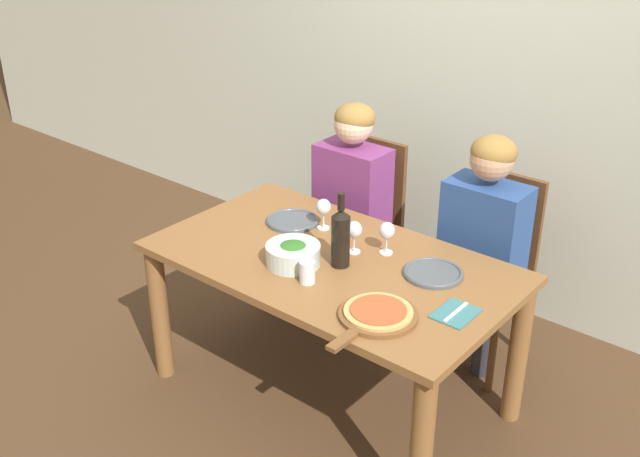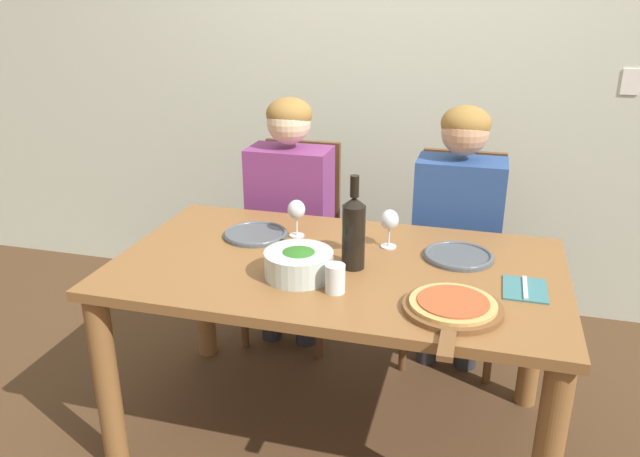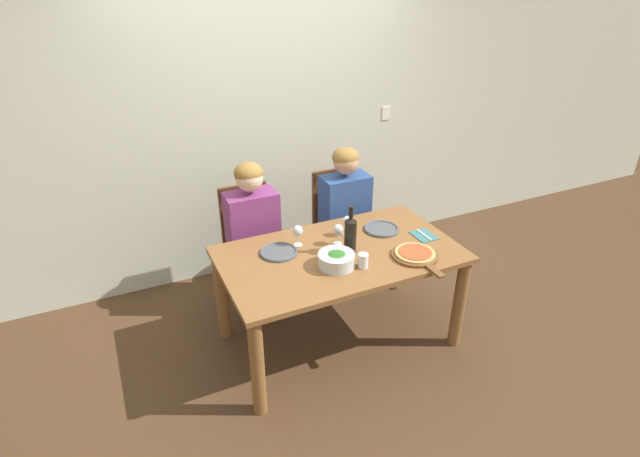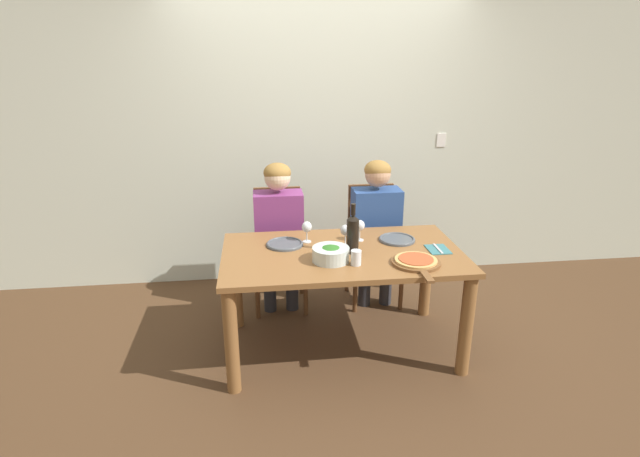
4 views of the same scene
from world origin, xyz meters
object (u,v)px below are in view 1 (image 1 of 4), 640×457
Objects in this scene: dinner_plate_left at (292,220)px; wine_glass_right at (387,232)px; wine_glass_centre at (354,231)px; fork_on_napkin at (456,313)px; pizza_on_board at (377,314)px; wine_glass_left at (324,208)px; dinner_plate_right at (433,273)px; chair_right at (489,266)px; water_tumbler at (307,272)px; person_man at (482,235)px; person_woman at (350,193)px; chair_left at (362,223)px; wine_bottle at (341,236)px; broccoli_bowl at (293,254)px.

dinner_plate_left is 0.54m from wine_glass_right.
fork_on_napkin is at bearing -14.26° from wine_glass_centre.
wine_glass_left reaches higher than pizza_on_board.
chair_right is at bearing 93.02° from dinner_plate_right.
wine_glass_centre is 0.34m from water_tumbler.
person_woman is at bearing 180.00° from person_man.
wine_glass_centre reaches higher than fork_on_napkin.
wine_glass_right is 1.00× the size of wine_glass_centre.
wine_bottle is at bearing -59.94° from chair_left.
chair_right is 0.71m from wine_glass_right.
wine_bottle is 1.42× the size of broccoli_bowl.
dinner_plate_left is (-0.44, 0.19, -0.13)m from wine_bottle.
broccoli_bowl is 0.53× the size of pizza_on_board.
chair_left and chair_right have the same top height.
wine_glass_right is (0.55, -0.46, 0.12)m from person_woman.
dinner_plate_right is at bearing -4.41° from wine_glass_left.
dinner_plate_left is at bearing 172.04° from wine_glass_centre.
dinner_plate_left is (0.02, -0.49, 0.02)m from person_woman.
water_tumbler is (0.27, -0.43, -0.06)m from wine_glass_left.
chair_right is 0.25m from person_man.
chair_right reaches higher than wine_glass_right.
person_woman is 1.23m from pizza_on_board.
pizza_on_board is (0.82, -0.91, 0.03)m from person_woman.
wine_glass_right reaches higher than fork_on_napkin.
broccoli_bowl is 0.93× the size of dinner_plate_left.
broccoli_bowl reaches higher than water_tumbler.
broccoli_bowl is at bearing -48.27° from dinner_plate_left.
fork_on_napkin is at bearing -42.10° from dinner_plate_right.
wine_bottle reaches higher than dinner_plate_left.
person_woman is 7.98× the size of wine_glass_right.
wine_bottle is at bearing -55.79° from person_woman.
wine_glass_right is (0.09, 0.21, -0.03)m from wine_bottle.
person_man is at bearing 57.36° from wine_glass_centre.
person_woman is at bearing 148.80° from dinner_plate_right.
chair_right is 0.80× the size of person_man.
person_man reaches higher than dinner_plate_left.
dinner_plate_right is at bearing 30.34° from broccoli_bowl.
chair_left is 0.80× the size of person_woman.
person_woman is 0.83m from wine_bottle.
wine_glass_centre is (-0.38, -0.05, 0.10)m from dinner_plate_right.
water_tumbler is (-0.11, -0.42, -0.06)m from wine_glass_right.
wine_glass_right is at bearing 75.76° from water_tumbler.
pizza_on_board is at bearing -48.00° from person_woman.
broccoli_bowl is 0.42m from wine_glass_right.
wine_bottle is 3.53× the size of water_tumbler.
pizza_on_board is 2.96× the size of wine_glass_left.
wine_glass_left is (0.16, 0.04, 0.10)m from dinner_plate_left.
wine_bottle reaches higher than chair_left.
broccoli_bowl is at bearing -71.49° from wine_glass_left.
person_man is 7.98× the size of wine_glass_right.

